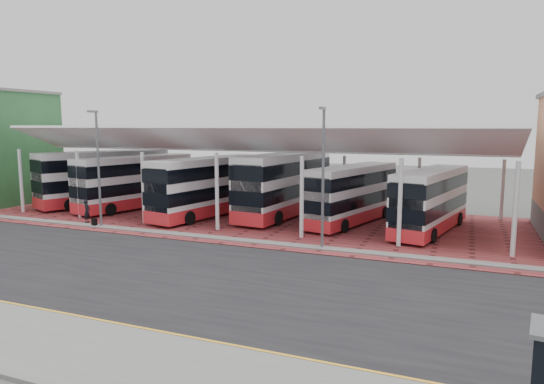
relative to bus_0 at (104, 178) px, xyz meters
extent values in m
plane|color=#444541|center=(20.50, -14.21, -2.43)|extent=(140.00, 140.00, 0.00)
cube|color=black|center=(20.50, -15.21, -2.42)|extent=(120.00, 14.00, 0.02)
cube|color=maroon|center=(22.50, -1.21, -2.40)|extent=(72.00, 16.00, 0.06)
cube|color=#626260|center=(20.50, -23.21, -2.36)|extent=(120.00, 4.00, 0.14)
cube|color=#626260|center=(20.50, -8.01, -2.36)|extent=(120.00, 0.80, 0.14)
cube|color=gold|center=(20.50, -21.21, -2.41)|extent=(120.00, 0.12, 0.01)
cube|color=gold|center=(20.50, -20.91, -2.41)|extent=(120.00, 0.12, 0.01)
cylinder|color=silver|center=(-3.50, -5.71, 0.17)|extent=(0.26, 0.26, 5.20)
cylinder|color=silver|center=(-3.50, 5.29, -0.13)|extent=(0.26, 0.26, 4.60)
cylinder|color=silver|center=(2.50, -5.71, 0.17)|extent=(0.26, 0.26, 5.20)
cylinder|color=silver|center=(2.50, 5.29, -0.13)|extent=(0.26, 0.26, 4.60)
cylinder|color=silver|center=(8.50, -5.71, 0.17)|extent=(0.26, 0.26, 5.20)
cylinder|color=silver|center=(8.50, 5.29, -0.13)|extent=(0.26, 0.26, 4.60)
cylinder|color=silver|center=(14.50, -5.71, 0.17)|extent=(0.26, 0.26, 5.20)
cylinder|color=silver|center=(14.50, 5.29, -0.13)|extent=(0.26, 0.26, 4.60)
cylinder|color=silver|center=(20.50, -5.71, 0.17)|extent=(0.26, 0.26, 5.20)
cylinder|color=silver|center=(20.50, 5.29, -0.13)|extent=(0.26, 0.26, 4.60)
cylinder|color=silver|center=(26.50, -5.71, 0.17)|extent=(0.26, 0.26, 5.20)
cylinder|color=silver|center=(26.50, 5.29, -0.13)|extent=(0.26, 0.26, 4.60)
cylinder|color=silver|center=(32.50, -5.71, 0.17)|extent=(0.26, 0.26, 5.20)
cylinder|color=silver|center=(32.50, 5.29, -0.13)|extent=(0.26, 0.26, 4.60)
cube|color=white|center=(14.50, -3.51, 3.67)|extent=(37.00, 4.95, 1.95)
cube|color=white|center=(14.50, 2.09, 3.47)|extent=(37.00, 7.12, 1.43)
cylinder|color=#5B5E63|center=(6.50, -7.91, 1.57)|extent=(0.16, 0.16, 8.00)
cube|color=#5B5E63|center=(6.50, -8.21, 5.57)|extent=(0.15, 0.90, 0.15)
cylinder|color=#5B5E63|center=(22.50, -7.91, 1.57)|extent=(0.16, 0.16, 8.00)
cube|color=#5B5E63|center=(22.50, -8.21, 5.57)|extent=(0.15, 0.90, 0.15)
cube|color=silver|center=(0.01, 0.02, 0.15)|extent=(7.01, 11.63, 4.51)
cube|color=red|center=(0.01, 0.02, -1.69)|extent=(7.07, 11.68, 0.94)
cube|color=black|center=(0.01, 0.02, -0.33)|extent=(7.07, 11.68, 1.00)
cube|color=black|center=(0.01, 0.02, 1.35)|extent=(7.07, 11.68, 1.00)
cube|color=black|center=(-2.27, -5.22, 0.04)|extent=(2.21, 1.04, 3.78)
cylinder|color=black|center=(-2.67, -2.84, -1.85)|extent=(0.69, 1.08, 1.05)
cylinder|color=black|center=(-0.26, -3.89, -1.85)|extent=(0.69, 1.08, 1.05)
cylinder|color=black|center=(0.28, 3.93, -1.85)|extent=(0.69, 1.08, 1.05)
cylinder|color=black|center=(2.69, 2.88, -1.85)|extent=(0.69, 1.08, 1.05)
cube|color=silver|center=(3.83, -0.61, -0.02)|extent=(4.98, 11.03, 4.21)
cube|color=red|center=(3.83, -0.61, -1.74)|extent=(5.03, 11.08, 0.88)
cube|color=black|center=(3.83, -0.61, -0.46)|extent=(5.03, 11.08, 0.93)
cube|color=black|center=(3.83, -0.61, 1.10)|extent=(5.03, 11.08, 0.93)
cube|color=black|center=(2.54, -5.78, -0.12)|extent=(2.16, 0.63, 3.52)
cylinder|color=black|center=(1.81, -3.66, -1.88)|extent=(0.50, 1.02, 0.98)
cylinder|color=black|center=(4.19, -4.25, -1.88)|extent=(0.50, 1.02, 0.98)
cylinder|color=black|center=(3.48, 3.03, -1.88)|extent=(0.50, 1.02, 0.98)
cylinder|color=black|center=(5.86, 2.43, -1.88)|extent=(0.50, 1.02, 0.98)
cube|color=silver|center=(11.36, -1.39, 0.03)|extent=(4.60, 11.29, 4.30)
cube|color=red|center=(11.36, -1.39, -1.72)|extent=(4.64, 11.33, 0.90)
cube|color=black|center=(11.36, -1.39, -0.42)|extent=(4.64, 11.33, 0.95)
cube|color=black|center=(11.36, -1.39, 1.18)|extent=(4.64, 11.33, 0.95)
cube|color=black|center=(10.30, -6.74, -0.07)|extent=(2.23, 0.54, 3.60)
cylinder|color=black|center=(9.45, -4.60, -1.87)|extent=(0.47, 1.04, 1.00)
cylinder|color=black|center=(11.90, -5.09, -1.87)|extent=(0.47, 1.04, 1.00)
cylinder|color=black|center=(10.82, 2.31, -1.87)|extent=(0.47, 1.04, 1.00)
cylinder|color=black|center=(13.27, 1.82, -1.87)|extent=(0.47, 1.04, 1.00)
cube|color=silver|center=(16.86, 0.97, 0.20)|extent=(3.90, 12.01, 4.61)
cube|color=red|center=(16.86, 0.97, -1.67)|extent=(3.95, 12.05, 0.96)
cube|color=black|center=(16.86, 0.97, -0.28)|extent=(3.95, 12.05, 1.02)
cube|color=black|center=(16.86, 0.97, 1.43)|extent=(3.95, 12.05, 1.02)
cube|color=black|center=(16.25, -4.84, 0.09)|extent=(2.41, 0.36, 3.86)
cylinder|color=black|center=(15.13, -2.64, -1.84)|extent=(0.41, 1.10, 1.07)
cylinder|color=black|center=(17.80, -2.92, -1.84)|extent=(0.41, 1.10, 1.07)
cylinder|color=black|center=(15.93, 4.87, -1.84)|extent=(0.41, 1.10, 1.07)
cylinder|color=black|center=(18.59, 4.58, -1.84)|extent=(0.41, 1.10, 1.07)
cube|color=silver|center=(22.40, 0.01, -0.19)|extent=(4.78, 10.27, 3.92)
cube|color=red|center=(22.40, 0.01, -1.78)|extent=(4.83, 10.31, 0.82)
cube|color=black|center=(22.40, 0.01, -0.60)|extent=(4.83, 10.31, 0.87)
cube|color=black|center=(22.40, 0.01, 0.86)|extent=(4.83, 10.31, 0.87)
cube|color=black|center=(21.12, -4.78, -0.28)|extent=(2.00, 0.62, 3.28)
cylinder|color=black|center=(20.47, -2.79, -1.92)|extent=(0.48, 0.95, 0.91)
cylinder|color=black|center=(22.67, -3.38, -1.92)|extent=(0.48, 0.95, 0.91)
cylinder|color=black|center=(22.12, 3.40, -1.92)|extent=(0.48, 0.95, 0.91)
cylinder|color=black|center=(24.32, 2.82, -1.92)|extent=(0.48, 0.95, 0.91)
cube|color=silver|center=(27.87, -0.79, -0.19)|extent=(4.32, 10.24, 3.90)
cube|color=red|center=(27.87, -0.79, -1.78)|extent=(4.37, 10.28, 0.82)
cube|color=black|center=(27.87, -0.79, -0.60)|extent=(4.37, 10.28, 0.86)
cube|color=black|center=(27.87, -0.79, 0.85)|extent=(4.37, 10.28, 0.86)
cube|color=black|center=(26.83, -5.62, -0.28)|extent=(2.02, 0.52, 3.27)
cylinder|color=black|center=(26.09, -3.67, -1.92)|extent=(0.44, 0.94, 0.91)
cylinder|color=black|center=(28.30, -4.15, -1.92)|extent=(0.44, 0.94, 0.91)
cylinder|color=black|center=(27.43, 2.57, -1.92)|extent=(0.44, 0.94, 0.91)
cylinder|color=black|center=(29.65, 2.09, -1.92)|extent=(0.44, 0.94, 0.91)
imported|color=black|center=(4.63, -7.22, -1.52)|extent=(0.58, 0.71, 1.70)
cube|color=black|center=(5.98, -8.02, -2.09)|extent=(0.33, 0.23, 0.56)
cylinder|color=#5B5E63|center=(31.83, -21.63, -1.13)|extent=(0.10, 0.10, 2.33)
camera|label=1|loc=(30.08, -34.14, 4.59)|focal=32.00mm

